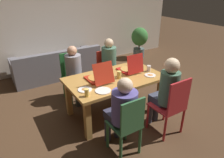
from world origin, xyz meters
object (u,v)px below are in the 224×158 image
chair_3 (73,75)px  plate_2 (150,75)px  chair_2 (127,125)px  person_3 (75,70)px  plate_3 (103,91)px  dining_table (115,83)px  pizza_box_0 (130,69)px  chair_1 (172,104)px  plate_1 (85,89)px  person_2 (122,108)px  drinking_glass_0 (149,68)px  plate_0 (124,83)px  potted_plant (139,40)px  drinking_glass_1 (119,75)px  person_0 (110,61)px  pizza_box_1 (98,77)px  chair_0 (107,69)px  person_1 (166,89)px  couch (57,67)px  drinking_glass_2 (87,93)px

chair_3 → plate_2: 1.61m
chair_2 → person_3: bearing=90.0°
chair_3 → plate_3: bearing=-90.2°
dining_table → person_3: bearing=117.6°
pizza_box_0 → plate_2: size_ratio=2.06×
chair_1 → plate_1: 1.37m
chair_2 → person_3: person_3 is taller
person_3 → plate_2: bearing=-47.0°
person_2 → drinking_glass_0: bearing=33.2°
chair_1 → plate_3: 1.08m
dining_table → person_2: 0.94m
plate_0 → person_3: bearing=111.5°
drinking_glass_0 → person_3: bearing=140.7°
plate_2 → potted_plant: bearing=54.2°
chair_3 → drinking_glass_1: 1.17m
plate_2 → drinking_glass_0: drinking_glass_0 is taller
person_0 → chair_1: 1.81m
person_2 → pizza_box_1: person_2 is taller
chair_3 → plate_0: chair_3 is taller
person_3 → pizza_box_1: bearing=-80.7°
chair_0 → chair_3: size_ratio=0.91×
dining_table → plate_3: plate_3 is taller
person_3 → person_2: bearing=-90.0°
chair_1 → pizza_box_1: 1.28m
person_1 → person_0: bearing=90.0°
person_0 → person_3: (-0.84, -0.01, -0.02)m
person_0 → plate_2: person_0 is taller
pizza_box_0 → plate_3: (-0.82, -0.42, -0.04)m
person_0 → couch: 1.65m
person_2 → drinking_glass_2: 0.58m
dining_table → person_1: person_1 is taller
chair_3 → plate_1: (-0.23, -1.11, 0.23)m
plate_2 → couch: 2.70m
person_0 → person_2: bearing=-116.8°
person_2 → pizza_box_0: bearing=48.7°
person_2 → drinking_glass_1: (0.47, 0.77, 0.10)m
couch → chair_3: bearing=-92.9°
dining_table → plate_0: plate_0 is taller
person_1 → person_2: size_ratio=1.09×
pizza_box_1 → plate_3: bearing=-108.3°
dining_table → drinking_glass_0: drinking_glass_0 is taller
couch → potted_plant: bearing=0.9°
person_2 → couch: person_2 is taller
person_3 → plate_0: (0.43, -1.08, 0.06)m
potted_plant → drinking_glass_2: bearing=-140.2°
person_0 → chair_1: (0.00, -1.80, -0.15)m
pizza_box_0 → plate_3: 0.92m
chair_1 → person_1: size_ratio=0.78×
drinking_glass_0 → couch: size_ratio=0.05×
chair_3 → plate_2: chair_3 is taller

